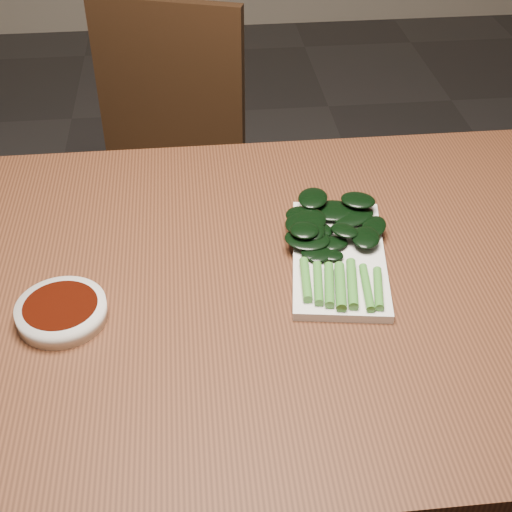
% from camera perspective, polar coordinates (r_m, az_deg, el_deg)
% --- Properties ---
extents(table, '(1.40, 0.80, 0.75)m').
position_cam_1_polar(table, '(1.11, -1.42, -4.66)').
color(table, '#4E2816').
rests_on(table, ground).
extents(chair_far, '(0.47, 0.47, 0.89)m').
position_cam_1_polar(chair_far, '(1.80, -7.44, 6.40)').
color(chair_far, black).
rests_on(chair_far, ground).
extents(sauce_bowl, '(0.12, 0.12, 0.03)m').
position_cam_1_polar(sauce_bowl, '(1.02, -15.29, -4.29)').
color(sauce_bowl, silver).
rests_on(sauce_bowl, table).
extents(serving_plate, '(0.18, 0.29, 0.01)m').
position_cam_1_polar(serving_plate, '(1.10, 6.62, -0.09)').
color(serving_plate, silver).
rests_on(serving_plate, table).
extents(gai_lan, '(0.19, 0.30, 0.03)m').
position_cam_1_polar(gai_lan, '(1.11, 5.73, 1.71)').
color(gai_lan, '#448D30').
rests_on(gai_lan, serving_plate).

